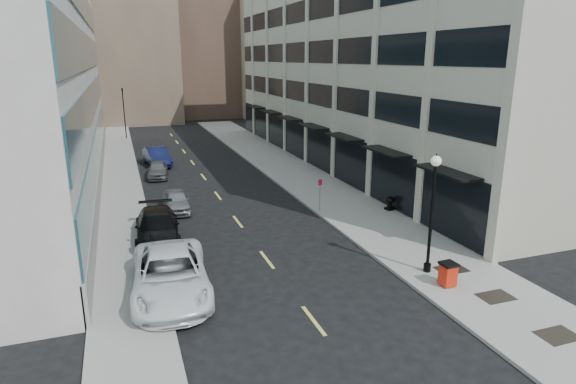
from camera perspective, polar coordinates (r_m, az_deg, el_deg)
ground at (r=17.19m, az=5.71°, el=-18.13°), size 160.00×160.00×0.00m
sidewalk_right at (r=36.86m, az=3.18°, el=0.74°), size 5.00×80.00×0.15m
sidewalk_left at (r=34.20m, az=-19.05°, el=-1.30°), size 3.00×80.00×0.15m
building_right at (r=46.12m, az=11.14°, el=14.68°), size 15.30×46.50×18.25m
skyline_tan_near at (r=81.02m, az=-18.75°, el=18.01°), size 14.00×18.00×28.00m
skyline_brown at (r=86.38m, az=-10.52°, el=20.35°), size 12.00×16.00×34.00m
skyline_tan_far at (r=91.20m, az=-25.23°, el=15.13°), size 12.00×14.00×22.00m
skyline_stone at (r=82.51m, az=-2.43°, el=15.94°), size 10.00×14.00×20.00m
grate_near at (r=19.95m, az=29.34°, el=-14.59°), size 1.40×1.00×0.01m
grate_mid at (r=21.73m, az=23.40°, el=-11.31°), size 1.40×1.00×0.01m
grate_far at (r=23.61m, az=18.81°, el=-8.65°), size 1.40×1.00×0.01m
road_centerline at (r=31.96m, az=-7.25°, el=-1.83°), size 0.15×68.20×0.01m
traffic_signal at (r=60.99m, az=-19.05°, el=11.21°), size 0.66×0.66×6.98m
car_white_van at (r=20.65m, az=-13.77°, el=-9.50°), size 3.49×6.79×1.83m
car_black_pickup at (r=26.65m, az=-15.24°, el=-4.04°), size 2.60×5.69×1.61m
car_silver_sedan at (r=31.69m, az=-13.11°, el=-1.01°), size 1.67×4.02×1.36m
car_blue_sedan at (r=45.62m, az=-15.26°, el=4.08°), size 2.39×5.19×1.65m
car_grey_sedan at (r=40.92m, az=-15.20°, el=2.57°), size 2.01×4.08×1.34m
trash_bin at (r=21.75m, az=18.42°, el=-9.13°), size 0.67×0.74×1.05m
lamppost at (r=21.97m, az=16.75°, el=-1.34°), size 0.46×0.46×5.48m
sign_post at (r=30.19m, az=3.81°, el=0.34°), size 0.26×0.07×2.20m
urn_planter at (r=31.29m, az=11.95°, el=-1.13°), size 0.64×0.64×0.88m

